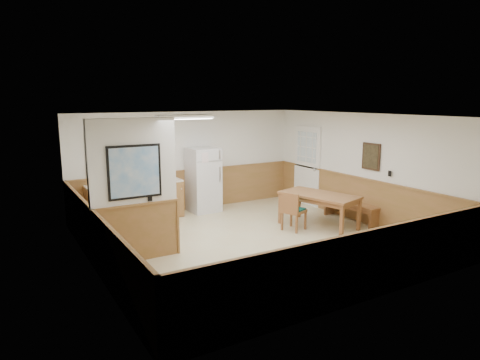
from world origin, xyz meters
TOP-DOWN VIEW (x-y plane):
  - ground at (0.00, 0.00)m, footprint 6.00×6.00m
  - ceiling at (0.00, 0.00)m, footprint 6.00×6.00m
  - back_wall at (0.00, 3.00)m, footprint 6.00×0.02m
  - right_wall at (3.00, 0.00)m, footprint 0.02×6.00m
  - left_wall at (-3.00, 0.00)m, footprint 0.02×6.00m
  - wainscot_back at (0.00, 2.98)m, footprint 6.00×0.04m
  - wainscot_right at (2.98, 0.00)m, footprint 0.04×6.00m
  - wainscot_left at (-2.98, 0.00)m, footprint 0.04×6.00m
  - partition_wall at (-2.25, 0.19)m, footprint 1.50×0.20m
  - kitchen_counter at (-1.21, 2.68)m, footprint 2.20×0.61m
  - exterior_door at (2.96, 1.90)m, footprint 0.07×1.02m
  - kitchen_window at (-2.10, 2.98)m, footprint 0.80×0.04m
  - wall_painting at (2.97, -0.30)m, footprint 0.04×0.50m
  - fluorescent_fixture at (-0.80, 1.30)m, footprint 1.20×0.30m
  - refrigerator at (0.24, 2.63)m, footprint 0.73×0.73m
  - dining_table at (1.84, 0.09)m, footprint 1.29×1.87m
  - dining_bench at (2.80, 0.07)m, footprint 0.39×1.49m
  - dining_chair at (1.15, 0.16)m, footprint 0.69×0.58m
  - fire_extinguisher at (-0.67, 2.64)m, footprint 0.14×0.14m
  - soap_bottle at (-2.15, 2.65)m, footprint 0.07×0.07m

SIDE VIEW (x-z plane):
  - ground at x=0.00m, z-range 0.00..0.00m
  - dining_bench at x=2.80m, z-range 0.11..0.56m
  - kitchen_counter at x=-1.21m, z-range -0.04..0.96m
  - dining_chair at x=1.15m, z-range 0.07..0.92m
  - wainscot_back at x=0.00m, z-range 0.00..1.00m
  - wainscot_right at x=2.98m, z-range 0.00..1.00m
  - wainscot_left at x=-2.98m, z-range 0.00..1.00m
  - dining_table at x=1.84m, z-range 0.28..1.03m
  - refrigerator at x=0.24m, z-range 0.00..1.62m
  - soap_bottle at x=-2.15m, z-range 0.90..1.11m
  - exterior_door at x=2.96m, z-range -0.02..2.13m
  - fire_extinguisher at x=-0.67m, z-range 0.87..1.37m
  - partition_wall at x=-2.25m, z-range -0.02..2.48m
  - back_wall at x=0.00m, z-range 0.00..2.50m
  - right_wall at x=3.00m, z-range 0.00..2.50m
  - left_wall at x=-3.00m, z-range 0.00..2.50m
  - kitchen_window at x=-2.10m, z-range 1.05..2.05m
  - wall_painting at x=2.97m, z-range 1.25..1.85m
  - fluorescent_fixture at x=-0.80m, z-range 2.40..2.49m
  - ceiling at x=0.00m, z-range 2.49..2.51m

